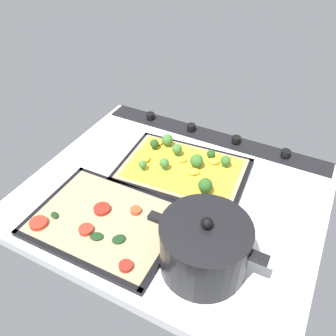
# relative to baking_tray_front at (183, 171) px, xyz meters

# --- Properties ---
(ground_plane) EXTENTS (0.77, 0.64, 0.03)m
(ground_plane) POSITION_rel_baking_tray_front_xyz_m (-0.01, 0.09, -0.02)
(ground_plane) COLOR silver
(stove_control_panel) EXTENTS (0.73, 0.07, 0.03)m
(stove_control_panel) POSITION_rel_baking_tray_front_xyz_m (-0.01, -0.20, 0.00)
(stove_control_panel) COLOR black
(stove_control_panel) RESTS_ON ground_plane
(baking_tray_front) EXTENTS (0.37, 0.27, 0.01)m
(baking_tray_front) POSITION_rel_baking_tray_front_xyz_m (0.00, 0.00, 0.00)
(baking_tray_front) COLOR black
(baking_tray_front) RESTS_ON ground_plane
(broccoli_pizza) EXTENTS (0.34, 0.24, 0.06)m
(broccoli_pizza) POSITION_rel_baking_tray_front_xyz_m (0.00, -0.00, 0.01)
(broccoli_pizza) COLOR tan
(broccoli_pizza) RESTS_ON baking_tray_front
(baking_tray_back) EXTENTS (0.35, 0.27, 0.01)m
(baking_tray_back) POSITION_rel_baking_tray_front_xyz_m (0.08, 0.25, -0.00)
(baking_tray_back) COLOR black
(baking_tray_back) RESTS_ON ground_plane
(veggie_pizza_back) EXTENTS (0.33, 0.24, 0.02)m
(veggie_pizza_back) POSITION_rel_baking_tray_front_xyz_m (0.09, 0.26, 0.01)
(veggie_pizza_back) COLOR tan
(veggie_pizza_back) RESTS_ON baking_tray_back
(cooking_pot) EXTENTS (0.26, 0.19, 0.15)m
(cooking_pot) POSITION_rel_baking_tray_front_xyz_m (-0.17, 0.26, 0.06)
(cooking_pot) COLOR black
(cooking_pot) RESTS_ON ground_plane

